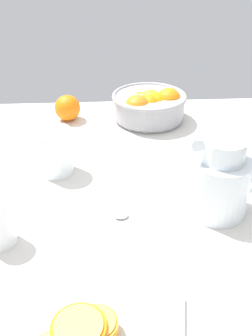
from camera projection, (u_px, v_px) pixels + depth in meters
ground_plane at (110, 187)px, 98.04cm from camera, size 111.90×106.12×3.00cm
fruit_bowl at (150, 105)px, 125.93cm from camera, size 24.41×24.41×10.89cm
juice_pitcher at (219, 184)px, 84.27cm from camera, size 18.51×13.84×18.86cm
second_glass at (55, 154)px, 98.93cm from camera, size 9.45×9.45×11.94cm
orange_half_0 at (97, 328)px, 58.75cm from camera, size 6.69×6.69×3.18cm
orange_half_2 at (79, 334)px, 57.32cm from camera, size 8.39×8.39×4.22cm
loose_orange_1 at (68, 108)px, 126.55cm from camera, size 8.50×8.50×8.50cm
spoon at (134, 214)px, 85.66cm from camera, size 13.81×3.26×1.00cm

